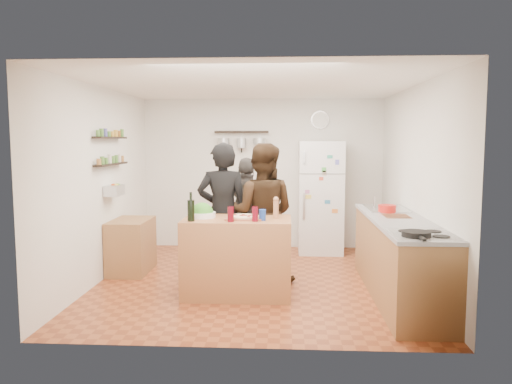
# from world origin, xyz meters

# --- Properties ---
(room_shell) EXTENTS (4.20, 4.20, 4.20)m
(room_shell) POSITION_xyz_m (0.00, 0.39, 1.25)
(room_shell) COLOR brown
(room_shell) RESTS_ON ground
(prep_island) EXTENTS (1.25, 0.72, 0.91)m
(prep_island) POSITION_xyz_m (-0.18, -0.58, 0.46)
(prep_island) COLOR #9D6739
(prep_island) RESTS_ON floor
(pizza_board) EXTENTS (0.42, 0.34, 0.02)m
(pizza_board) POSITION_xyz_m (-0.10, -0.60, 0.92)
(pizza_board) COLOR brown
(pizza_board) RESTS_ON prep_island
(pizza) EXTENTS (0.34, 0.34, 0.02)m
(pizza) POSITION_xyz_m (-0.10, -0.60, 0.94)
(pizza) COLOR beige
(pizza) RESTS_ON pizza_board
(salad_bowl) EXTENTS (0.32, 0.32, 0.06)m
(salad_bowl) POSITION_xyz_m (-0.60, -0.53, 0.94)
(salad_bowl) COLOR white
(salad_bowl) RESTS_ON prep_island
(wine_bottle) EXTENTS (0.08, 0.08, 0.24)m
(wine_bottle) POSITION_xyz_m (-0.68, -0.80, 1.03)
(wine_bottle) COLOR black
(wine_bottle) RESTS_ON prep_island
(wine_glass_near) EXTENTS (0.07, 0.07, 0.17)m
(wine_glass_near) POSITION_xyz_m (-0.23, -0.82, 1.00)
(wine_glass_near) COLOR #520710
(wine_glass_near) RESTS_ON prep_island
(wine_glass_far) EXTENTS (0.07, 0.07, 0.17)m
(wine_glass_far) POSITION_xyz_m (0.04, -0.78, 0.99)
(wine_glass_far) COLOR #5D0816
(wine_glass_far) RESTS_ON prep_island
(pepper_mill) EXTENTS (0.06, 0.06, 0.20)m
(pepper_mill) POSITION_xyz_m (0.27, -0.53, 1.01)
(pepper_mill) COLOR #AC7048
(pepper_mill) RESTS_ON prep_island
(salt_canister) EXTENTS (0.08, 0.08, 0.12)m
(salt_canister) POSITION_xyz_m (0.12, -0.70, 0.97)
(salt_canister) COLOR navy
(salt_canister) RESTS_ON prep_island
(person_left) EXTENTS (0.67, 0.46, 1.79)m
(person_left) POSITION_xyz_m (-0.41, -0.06, 0.90)
(person_left) COLOR black
(person_left) RESTS_ON floor
(person_center) EXTENTS (0.95, 0.79, 1.78)m
(person_center) POSITION_xyz_m (0.09, -0.03, 0.89)
(person_center) COLOR black
(person_center) RESTS_ON floor
(person_back) EXTENTS (0.98, 0.55, 1.58)m
(person_back) POSITION_xyz_m (-0.15, 0.54, 0.79)
(person_back) COLOR #2E2B29
(person_back) RESTS_ON floor
(counter_run) EXTENTS (0.63, 2.63, 0.90)m
(counter_run) POSITION_xyz_m (1.70, -0.55, 0.45)
(counter_run) COLOR #9E7042
(counter_run) RESTS_ON floor
(stove_top) EXTENTS (0.60, 0.62, 0.02)m
(stove_top) POSITION_xyz_m (1.70, -1.50, 0.91)
(stove_top) COLOR white
(stove_top) RESTS_ON counter_run
(skillet) EXTENTS (0.27, 0.27, 0.05)m
(skillet) POSITION_xyz_m (1.60, -1.63, 0.95)
(skillet) COLOR black
(skillet) RESTS_ON stove_top
(sink) EXTENTS (0.50, 0.80, 0.03)m
(sink) POSITION_xyz_m (1.70, 0.30, 0.92)
(sink) COLOR silver
(sink) RESTS_ON counter_run
(cutting_board) EXTENTS (0.30, 0.40, 0.02)m
(cutting_board) POSITION_xyz_m (1.70, -0.35, 0.91)
(cutting_board) COLOR brown
(cutting_board) RESTS_ON counter_run
(red_bowl) EXTENTS (0.22, 0.22, 0.09)m
(red_bowl) POSITION_xyz_m (1.65, -0.04, 0.97)
(red_bowl) COLOR red
(red_bowl) RESTS_ON counter_run
(fridge) EXTENTS (0.70, 0.68, 1.80)m
(fridge) POSITION_xyz_m (0.95, 1.75, 0.90)
(fridge) COLOR white
(fridge) RESTS_ON floor
(wall_clock) EXTENTS (0.30, 0.03, 0.30)m
(wall_clock) POSITION_xyz_m (0.95, 2.08, 2.15)
(wall_clock) COLOR silver
(wall_clock) RESTS_ON back_wall
(spice_shelf_lower) EXTENTS (0.12, 1.00, 0.02)m
(spice_shelf_lower) POSITION_xyz_m (-1.93, 0.20, 1.50)
(spice_shelf_lower) COLOR black
(spice_shelf_lower) RESTS_ON left_wall
(spice_shelf_upper) EXTENTS (0.12, 1.00, 0.02)m
(spice_shelf_upper) POSITION_xyz_m (-1.93, 0.20, 1.85)
(spice_shelf_upper) COLOR black
(spice_shelf_upper) RESTS_ON left_wall
(produce_basket) EXTENTS (0.18, 0.35, 0.14)m
(produce_basket) POSITION_xyz_m (-1.90, 0.20, 1.15)
(produce_basket) COLOR silver
(produce_basket) RESTS_ON left_wall
(side_table) EXTENTS (0.50, 0.80, 0.73)m
(side_table) POSITION_xyz_m (-1.74, 0.36, 0.36)
(side_table) COLOR #A47844
(side_table) RESTS_ON floor
(pot_rack) EXTENTS (0.90, 0.04, 0.04)m
(pot_rack) POSITION_xyz_m (-0.35, 2.00, 1.95)
(pot_rack) COLOR black
(pot_rack) RESTS_ON back_wall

